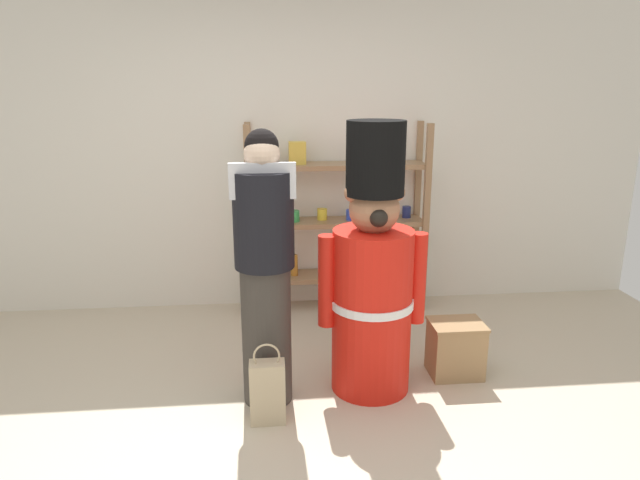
{
  "coord_description": "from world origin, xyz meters",
  "views": [
    {
      "loc": [
        -0.12,
        -2.62,
        1.89
      ],
      "look_at": [
        0.19,
        0.57,
        1.0
      ],
      "focal_mm": 31.8,
      "sensor_mm": 36.0,
      "label": 1
    }
  ],
  "objects_px": {
    "teddy_bear_guard": "(372,281)",
    "person_shopper": "(265,268)",
    "shopping_bag": "(268,391)",
    "merchandise_shelf": "(336,218)",
    "display_crate": "(456,348)"
  },
  "relations": [
    {
      "from": "teddy_bear_guard",
      "to": "display_crate",
      "type": "relative_size",
      "value": 4.54
    },
    {
      "from": "merchandise_shelf",
      "to": "shopping_bag",
      "type": "height_order",
      "value": "merchandise_shelf"
    },
    {
      "from": "person_shopper",
      "to": "shopping_bag",
      "type": "height_order",
      "value": "person_shopper"
    },
    {
      "from": "merchandise_shelf",
      "to": "person_shopper",
      "type": "relative_size",
      "value": 0.96
    },
    {
      "from": "merchandise_shelf",
      "to": "shopping_bag",
      "type": "relative_size",
      "value": 3.23
    },
    {
      "from": "teddy_bear_guard",
      "to": "person_shopper",
      "type": "height_order",
      "value": "teddy_bear_guard"
    },
    {
      "from": "teddy_bear_guard",
      "to": "display_crate",
      "type": "height_order",
      "value": "teddy_bear_guard"
    },
    {
      "from": "teddy_bear_guard",
      "to": "person_shopper",
      "type": "distance_m",
      "value": 0.67
    },
    {
      "from": "teddy_bear_guard",
      "to": "shopping_bag",
      "type": "xyz_separation_m",
      "value": [
        -0.66,
        -0.33,
        -0.53
      ]
    },
    {
      "from": "merchandise_shelf",
      "to": "shopping_bag",
      "type": "xyz_separation_m",
      "value": [
        -0.6,
        -1.7,
        -0.61
      ]
    },
    {
      "from": "merchandise_shelf",
      "to": "teddy_bear_guard",
      "type": "height_order",
      "value": "teddy_bear_guard"
    },
    {
      "from": "merchandise_shelf",
      "to": "person_shopper",
      "type": "xyz_separation_m",
      "value": [
        -0.6,
        -1.45,
        0.05
      ]
    },
    {
      "from": "merchandise_shelf",
      "to": "display_crate",
      "type": "height_order",
      "value": "merchandise_shelf"
    },
    {
      "from": "person_shopper",
      "to": "shopping_bag",
      "type": "relative_size",
      "value": 3.37
    },
    {
      "from": "merchandise_shelf",
      "to": "display_crate",
      "type": "distance_m",
      "value": 1.55
    }
  ]
}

